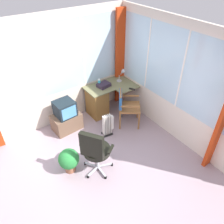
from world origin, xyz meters
The scene contains 14 objects.
ground centered at (0.00, 0.00, -0.03)m, with size 5.33×4.83×0.06m, color gray.
north_window_panel centered at (0.00, 1.94, 1.26)m, with size 4.33×0.07×2.53m.
east_window_panel centered at (2.19, 0.00, 1.27)m, with size 0.07×3.83×2.53m.
curtain_corner centered at (2.06, 1.81, 1.22)m, with size 0.27×0.07×2.43m, color #BA3512.
desk centered at (1.24, 1.60, 0.40)m, with size 1.19×0.81×0.75m.
desk_lamp centered at (1.95, 1.55, 0.96)m, with size 0.22×0.19×0.33m.
tv_remote centered at (1.88, 1.09, 0.76)m, with size 0.04×0.15×0.02m, color black.
spray_bottle centered at (1.34, 1.69, 0.85)m, with size 0.06×0.06×0.22m.
paper_tray centered at (1.41, 1.60, 0.79)m, with size 0.30×0.23×0.09m, color #2B1F2F.
wooden_armchair centered at (1.53, 0.91, 0.57)m, with size 0.67×0.67×0.88m.
office_chair centered at (0.19, 0.06, 0.61)m, with size 0.60×0.61×1.05m.
tv_on_stand centered at (0.30, 1.52, 0.34)m, with size 0.67×0.48×0.77m.
space_heater centered at (0.99, 0.81, 0.27)m, with size 0.28×0.20×0.53m.
potted_plant centered at (-0.20, 0.38, 0.29)m, with size 0.39×0.39×0.51m.
Camera 1 is at (-1.15, -2.36, 3.49)m, focal length 35.50 mm.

